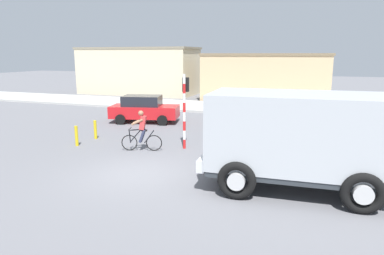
{
  "coord_description": "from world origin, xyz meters",
  "views": [
    {
      "loc": [
        5.55,
        -9.98,
        4.01
      ],
      "look_at": [
        1.01,
        2.5,
        1.2
      ],
      "focal_mm": 32.5,
      "sensor_mm": 36.0,
      "label": 1
    }
  ],
  "objects_px": {
    "truck_foreground": "(298,135)",
    "bollard_near": "(77,136)",
    "bollard_far": "(95,130)",
    "traffic_light_pole": "(185,101)",
    "car_red_near": "(144,109)",
    "cyclist": "(142,131)",
    "pedestrian_near_kerb": "(283,114)"
  },
  "relations": [
    {
      "from": "truck_foreground",
      "to": "pedestrian_near_kerb",
      "type": "distance_m",
      "value": 8.84
    },
    {
      "from": "traffic_light_pole",
      "to": "bollard_far",
      "type": "bearing_deg",
      "value": 178.81
    },
    {
      "from": "cyclist",
      "to": "pedestrian_near_kerb",
      "type": "distance_m",
      "value": 8.29
    },
    {
      "from": "traffic_light_pole",
      "to": "bollard_near",
      "type": "relative_size",
      "value": 3.56
    },
    {
      "from": "car_red_near",
      "to": "cyclist",
      "type": "bearing_deg",
      "value": -63.19
    },
    {
      "from": "pedestrian_near_kerb",
      "to": "truck_foreground",
      "type": "bearing_deg",
      "value": -81.94
    },
    {
      "from": "bollard_near",
      "to": "pedestrian_near_kerb",
      "type": "bearing_deg",
      "value": 39.38
    },
    {
      "from": "cyclist",
      "to": "pedestrian_near_kerb",
      "type": "height_order",
      "value": "cyclist"
    },
    {
      "from": "traffic_light_pole",
      "to": "car_red_near",
      "type": "xyz_separation_m",
      "value": [
        -4.42,
        4.65,
        -1.25
      ]
    },
    {
      "from": "truck_foreground",
      "to": "bollard_far",
      "type": "relative_size",
      "value": 6.17
    },
    {
      "from": "traffic_light_pole",
      "to": "bollard_far",
      "type": "distance_m",
      "value": 4.94
    },
    {
      "from": "traffic_light_pole",
      "to": "pedestrian_near_kerb",
      "type": "xyz_separation_m",
      "value": [
        3.59,
        5.48,
        -1.22
      ]
    },
    {
      "from": "bollard_near",
      "to": "traffic_light_pole",
      "type": "bearing_deg",
      "value": 15.59
    },
    {
      "from": "car_red_near",
      "to": "bollard_near",
      "type": "relative_size",
      "value": 4.76
    },
    {
      "from": "car_red_near",
      "to": "pedestrian_near_kerb",
      "type": "relative_size",
      "value": 2.64
    },
    {
      "from": "cyclist",
      "to": "bollard_far",
      "type": "height_order",
      "value": "cyclist"
    },
    {
      "from": "traffic_light_pole",
      "to": "car_red_near",
      "type": "relative_size",
      "value": 0.75
    },
    {
      "from": "truck_foreground",
      "to": "bollard_near",
      "type": "xyz_separation_m",
      "value": [
        -9.5,
        1.94,
        -1.22
      ]
    },
    {
      "from": "car_red_near",
      "to": "bollard_far",
      "type": "bearing_deg",
      "value": -93.15
    },
    {
      "from": "pedestrian_near_kerb",
      "to": "car_red_near",
      "type": "bearing_deg",
      "value": -174.09
    },
    {
      "from": "bollard_far",
      "to": "cyclist",
      "type": "bearing_deg",
      "value": -19.68
    },
    {
      "from": "bollard_near",
      "to": "bollard_far",
      "type": "relative_size",
      "value": 1.0
    },
    {
      "from": "bollard_near",
      "to": "bollard_far",
      "type": "xyz_separation_m",
      "value": [
        0.0,
        1.4,
        0.0
      ]
    },
    {
      "from": "bollard_near",
      "to": "bollard_far",
      "type": "height_order",
      "value": "same"
    },
    {
      "from": "truck_foreground",
      "to": "bollard_far",
      "type": "height_order",
      "value": "truck_foreground"
    },
    {
      "from": "bollard_far",
      "to": "traffic_light_pole",
      "type": "bearing_deg",
      "value": -1.19
    },
    {
      "from": "cyclist",
      "to": "pedestrian_near_kerb",
      "type": "xyz_separation_m",
      "value": [
        5.15,
        6.49,
        -0.02
      ]
    },
    {
      "from": "traffic_light_pole",
      "to": "bollard_far",
      "type": "height_order",
      "value": "traffic_light_pole"
    },
    {
      "from": "cyclist",
      "to": "bollard_far",
      "type": "distance_m",
      "value": 3.33
    },
    {
      "from": "truck_foreground",
      "to": "cyclist",
      "type": "xyz_separation_m",
      "value": [
        -6.38,
        2.22,
        -0.8
      ]
    },
    {
      "from": "pedestrian_near_kerb",
      "to": "bollard_near",
      "type": "xyz_separation_m",
      "value": [
        -8.26,
        -6.78,
        -0.4
      ]
    },
    {
      "from": "traffic_light_pole",
      "to": "bollard_near",
      "type": "height_order",
      "value": "traffic_light_pole"
    }
  ]
}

